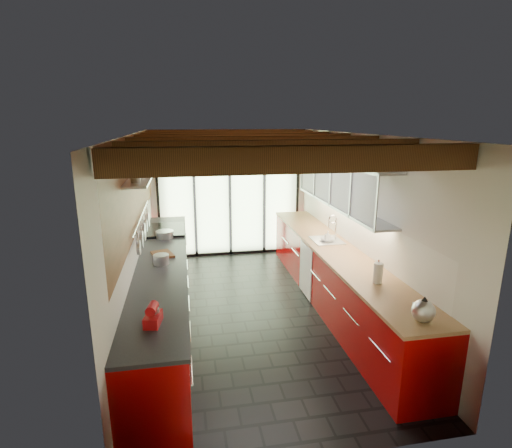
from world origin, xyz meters
The scene contains 18 objects.
ground centered at (0.00, 0.00, 0.00)m, with size 5.50×5.50×0.00m, color black.
room_shell centered at (0.00, 0.00, 1.65)m, with size 5.50×5.50×5.50m.
ceiling_beams centered at (0.00, 0.38, 2.46)m, with size 3.14×5.06×4.90m.
glass_door centered at (0.00, 2.69, 1.66)m, with size 2.95×0.10×2.90m.
left_counter centered at (-1.28, 0.00, 0.46)m, with size 0.68×5.00×0.92m.
range_stove centered at (-1.28, 1.45, 0.47)m, with size 0.66×0.90×0.97m.
right_counter centered at (1.27, 0.00, 0.46)m, with size 0.68×5.00×0.92m.
sink_assembly centered at (1.29, 0.40, 0.96)m, with size 0.45×0.52×0.43m.
upper_cabinets_right centered at (1.43, 0.30, 1.85)m, with size 0.34×3.00×3.00m.
left_wall_fixtures centered at (-1.47, 0.18, 1.85)m, with size 0.28×2.60×0.96m.
stand_mixer centered at (-1.27, -1.85, 1.01)m, with size 0.18×0.26×0.22m.
pot_large centered at (-1.27, -0.21, 0.99)m, with size 0.21×0.21×0.13m, color silver.
pot_small centered at (-1.27, 1.05, 0.98)m, with size 0.29×0.29×0.11m, color silver.
cutting_board centered at (-1.27, 0.15, 0.94)m, with size 0.26×0.36×0.03m, color brown.
kettle centered at (1.27, -2.25, 1.04)m, with size 0.28×0.30×0.26m.
paper_towel centered at (1.27, -1.33, 1.04)m, with size 0.11×0.11×0.29m.
soap_bottle centered at (1.27, 0.36, 1.01)m, with size 0.08×0.08×0.17m, color silver.
bowl centered at (1.27, 0.36, 0.95)m, with size 0.22×0.22×0.05m, color silver.
Camera 1 is at (-0.93, -5.38, 2.79)m, focal length 28.00 mm.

